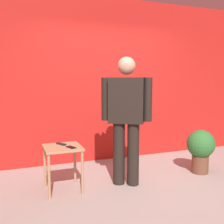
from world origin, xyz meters
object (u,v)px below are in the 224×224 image
object	(u,v)px
standing_person	(126,114)
tv_remote	(61,144)
cell_phone	(71,147)
side_table	(63,154)
potted_plant	(201,148)

from	to	relation	value
standing_person	tv_remote	size ratio (longest dim) A/B	10.46
cell_phone	tv_remote	distance (m)	0.22
side_table	cell_phone	distance (m)	0.18
standing_person	cell_phone	xyz separation A→B (m)	(-0.78, -0.02, -0.39)
standing_person	side_table	world-z (taller)	standing_person
tv_remote	potted_plant	bearing A→B (deg)	-31.98
side_table	cell_phone	bearing A→B (deg)	-49.12
side_table	potted_plant	xyz separation A→B (m)	(2.16, -0.08, -0.09)
side_table	tv_remote	distance (m)	0.15
potted_plant	standing_person	bearing A→B (deg)	-179.70
standing_person	side_table	size ratio (longest dim) A/B	2.96
potted_plant	side_table	bearing A→B (deg)	177.82
side_table	tv_remote	world-z (taller)	tv_remote
cell_phone	tv_remote	xyz separation A→B (m)	(-0.09, 0.21, 0.01)
side_table	potted_plant	distance (m)	2.17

